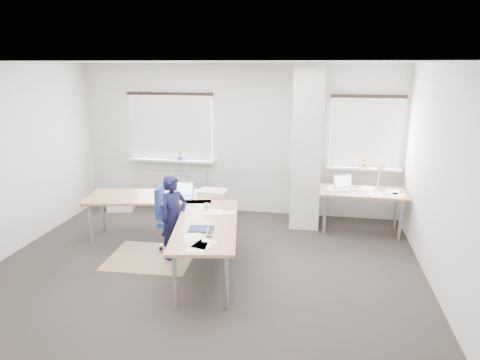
% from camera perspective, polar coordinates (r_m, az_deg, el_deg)
% --- Properties ---
extents(ground, '(6.00, 6.00, 0.00)m').
position_cam_1_polar(ground, '(6.16, -4.63, -11.65)').
color(ground, black).
rests_on(ground, ground).
extents(room_shell, '(6.04, 5.04, 2.82)m').
position_cam_1_polar(room_shell, '(5.98, -2.18, 5.28)').
color(room_shell, '#BBB6AB').
rests_on(room_shell, ground).
extents(floor_mat, '(1.28, 1.09, 0.01)m').
position_cam_1_polar(floor_mat, '(6.59, -11.75, -10.05)').
color(floor_mat, '#937450').
rests_on(floor_mat, ground).
extents(white_crate, '(0.55, 0.44, 0.29)m').
position_cam_1_polar(white_crate, '(8.71, -15.64, -2.97)').
color(white_crate, white).
rests_on(white_crate, ground).
extents(desk_main, '(2.82, 2.63, 0.96)m').
position_cam_1_polar(desk_main, '(6.39, -8.03, -3.99)').
color(desk_main, '#A26946').
rests_on(desk_main, ground).
extents(desk_side, '(1.41, 0.71, 1.22)m').
position_cam_1_polar(desk_side, '(7.45, 15.99, -1.72)').
color(desk_side, '#A26946').
rests_on(desk_side, ground).
extents(task_chair, '(0.53, 0.53, 0.98)m').
position_cam_1_polar(task_chair, '(6.77, -8.97, -6.72)').
color(task_chair, navy).
rests_on(task_chair, ground).
extents(person, '(0.50, 0.55, 1.25)m').
position_cam_1_polar(person, '(6.29, -8.81, -4.98)').
color(person, black).
rests_on(person, ground).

